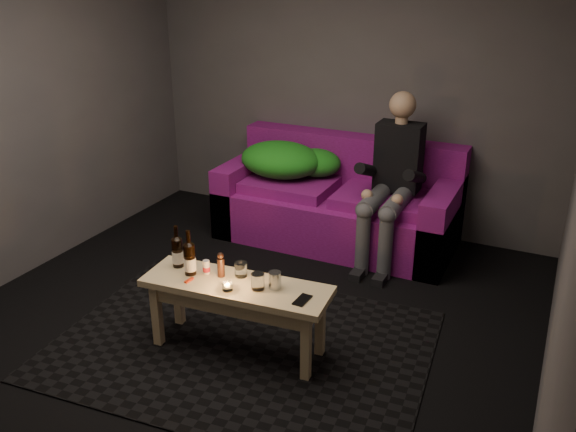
% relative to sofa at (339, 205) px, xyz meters
% --- Properties ---
extents(floor, '(4.50, 4.50, 0.00)m').
position_rel_sofa_xyz_m(floor, '(-0.09, -1.82, -0.33)').
color(floor, black).
rests_on(floor, ground).
extents(room, '(4.50, 4.50, 4.50)m').
position_rel_sofa_xyz_m(room, '(-0.09, -1.35, 1.31)').
color(room, silver).
rests_on(room, ground).
extents(rug, '(2.59, 1.98, 0.01)m').
position_rel_sofa_xyz_m(rug, '(0.05, -1.92, -0.33)').
color(rug, black).
rests_on(rug, floor).
extents(sofa, '(2.13, 0.96, 0.91)m').
position_rel_sofa_xyz_m(sofa, '(0.00, 0.00, 0.00)').
color(sofa, '#760F5F').
rests_on(sofa, floor).
extents(green_blanket, '(0.94, 0.64, 0.32)m').
position_rel_sofa_xyz_m(green_blanket, '(-0.52, -0.01, 0.36)').
color(green_blanket, '#26901A').
rests_on(green_blanket, sofa).
extents(person, '(0.38, 0.88, 1.42)m').
position_rel_sofa_xyz_m(person, '(0.53, -0.17, 0.40)').
color(person, black).
rests_on(person, sofa).
extents(coffee_table, '(1.26, 0.49, 0.50)m').
position_rel_sofa_xyz_m(coffee_table, '(0.05, -1.97, 0.08)').
color(coffee_table, tan).
rests_on(coffee_table, rug).
extents(beer_bottle_a, '(0.07, 0.07, 0.29)m').
position_rel_sofa_xyz_m(beer_bottle_a, '(-0.42, -1.93, 0.28)').
color(beer_bottle_a, black).
rests_on(beer_bottle_a, coffee_table).
extents(beer_bottle_b, '(0.08, 0.08, 0.31)m').
position_rel_sofa_xyz_m(beer_bottle_b, '(-0.28, -1.99, 0.29)').
color(beer_bottle_b, black).
rests_on(beer_bottle_b, coffee_table).
extents(salt_shaker, '(0.06, 0.06, 0.09)m').
position_rel_sofa_xyz_m(salt_shaker, '(-0.19, -1.94, 0.22)').
color(salt_shaker, silver).
rests_on(salt_shaker, coffee_table).
extents(pepper_mill, '(0.05, 0.05, 0.13)m').
position_rel_sofa_xyz_m(pepper_mill, '(-0.08, -1.93, 0.24)').
color(pepper_mill, black).
rests_on(pepper_mill, coffee_table).
extents(tumbler_back, '(0.11, 0.11, 0.10)m').
position_rel_sofa_xyz_m(tumbler_back, '(0.03, -1.87, 0.22)').
color(tumbler_back, white).
rests_on(tumbler_back, coffee_table).
extents(tealight, '(0.07, 0.07, 0.05)m').
position_rel_sofa_xyz_m(tealight, '(0.05, -2.07, 0.20)').
color(tealight, white).
rests_on(tealight, coffee_table).
extents(tumbler_front, '(0.10, 0.10, 0.11)m').
position_rel_sofa_xyz_m(tumbler_front, '(0.21, -1.97, 0.22)').
color(tumbler_front, white).
rests_on(tumbler_front, coffee_table).
extents(steel_cup, '(0.08, 0.08, 0.11)m').
position_rel_sofa_xyz_m(steel_cup, '(0.30, -1.92, 0.23)').
color(steel_cup, '#ACAEB2').
rests_on(steel_cup, coffee_table).
extents(smartphone, '(0.08, 0.15, 0.01)m').
position_rel_sofa_xyz_m(smartphone, '(0.52, -1.99, 0.18)').
color(smartphone, black).
rests_on(smartphone, coffee_table).
extents(red_lighter, '(0.03, 0.07, 0.01)m').
position_rel_sofa_xyz_m(red_lighter, '(-0.23, -2.08, 0.18)').
color(red_lighter, red).
rests_on(red_lighter, coffee_table).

